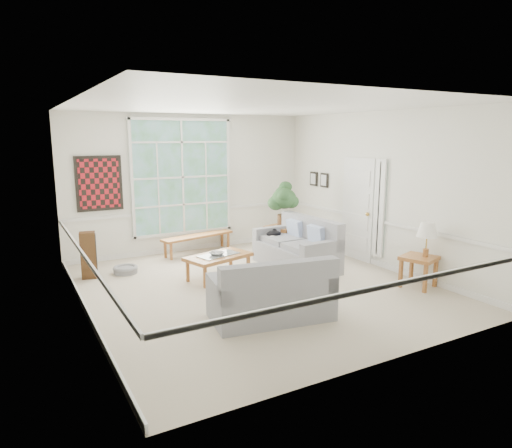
{
  "coord_description": "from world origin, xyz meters",
  "views": [
    {
      "loc": [
        -3.61,
        -6.49,
        2.53
      ],
      "look_at": [
        0.1,
        0.2,
        1.05
      ],
      "focal_mm": 32.0,
      "sensor_mm": 36.0,
      "label": 1
    }
  ],
  "objects_px": {
    "end_table": "(283,240)",
    "side_table": "(418,272)",
    "loveseat_right": "(296,243)",
    "loveseat_front": "(271,287)",
    "coffee_table": "(219,267)"
  },
  "relations": [
    {
      "from": "end_table",
      "to": "coffee_table",
      "type": "bearing_deg",
      "value": -154.61
    },
    {
      "from": "loveseat_front",
      "to": "coffee_table",
      "type": "height_order",
      "value": "loveseat_front"
    },
    {
      "from": "loveseat_right",
      "to": "end_table",
      "type": "xyz_separation_m",
      "value": [
        0.34,
        1.0,
        -0.17
      ]
    },
    {
      "from": "end_table",
      "to": "side_table",
      "type": "xyz_separation_m",
      "value": [
        0.81,
        -3.01,
        -0.04
      ]
    },
    {
      "from": "end_table",
      "to": "side_table",
      "type": "relative_size",
      "value": 1.14
    },
    {
      "from": "side_table",
      "to": "loveseat_right",
      "type": "bearing_deg",
      "value": 119.75
    },
    {
      "from": "end_table",
      "to": "side_table",
      "type": "height_order",
      "value": "end_table"
    },
    {
      "from": "loveseat_right",
      "to": "side_table",
      "type": "distance_m",
      "value": 2.32
    },
    {
      "from": "loveseat_front",
      "to": "end_table",
      "type": "relative_size",
      "value": 2.7
    },
    {
      "from": "loveseat_front",
      "to": "side_table",
      "type": "height_order",
      "value": "loveseat_front"
    },
    {
      "from": "loveseat_front",
      "to": "side_table",
      "type": "bearing_deg",
      "value": 8.36
    },
    {
      "from": "coffee_table",
      "to": "end_table",
      "type": "distance_m",
      "value": 2.17
    },
    {
      "from": "loveseat_right",
      "to": "coffee_table",
      "type": "bearing_deg",
      "value": 175.49
    },
    {
      "from": "loveseat_front",
      "to": "end_table",
      "type": "height_order",
      "value": "loveseat_front"
    },
    {
      "from": "loveseat_right",
      "to": "side_table",
      "type": "height_order",
      "value": "loveseat_right"
    }
  ]
}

